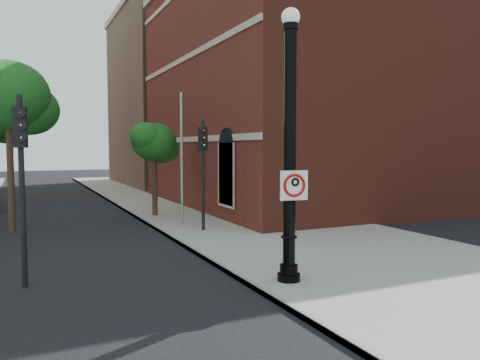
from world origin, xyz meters
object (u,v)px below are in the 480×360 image
lamppost (290,160)px  no_parking_sign (294,185)px  traffic_signal_left (21,159)px  traffic_signal_right (203,157)px

lamppost → no_parking_sign: bearing=-81.6°
traffic_signal_left → lamppost: bearing=-11.8°
lamppost → traffic_signal_right: (0.55, 6.89, -0.07)m
lamppost → traffic_signal_right: size_ratio=1.50×
no_parking_sign → traffic_signal_left: (-5.40, 2.56, 0.58)m
traffic_signal_left → traffic_signal_right: size_ratio=1.04×
lamppost → traffic_signal_left: 5.89m
no_parking_sign → traffic_signal_left: bearing=162.3°
no_parking_sign → traffic_signal_left: size_ratio=0.15×
lamppost → traffic_signal_right: 6.91m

